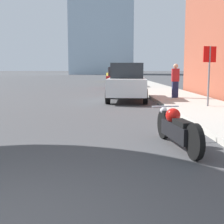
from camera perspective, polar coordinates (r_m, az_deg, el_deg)
The scene contains 7 objects.
sidewalk at distance 42.93m, azimuth 3.84°, elevation 5.91°, with size 2.88×240.00×0.15m.
motorcycle at distance 6.47m, azimuth 11.72°, elevation -2.96°, with size 0.62×2.38×0.78m.
parked_car_white at distance 15.35m, azimuth 2.76°, elevation 5.41°, with size 2.17×4.29×1.86m.
parked_car_red at distance 25.90m, azimuth 1.09°, elevation 6.27°, with size 2.06×4.01×1.72m.
parked_car_yellow at distance 38.14m, azimuth 0.41°, elevation 6.82°, with size 1.99×4.13×1.64m.
stop_sign at distance 12.64m, azimuth 17.37°, elevation 8.09°, with size 0.57×0.26×2.29m.
pedestrian at distance 15.94m, azimuth 11.50°, elevation 5.69°, with size 0.36×0.24×1.68m.
Camera 1 is at (1.14, -2.73, 1.60)m, focal length 50.00 mm.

